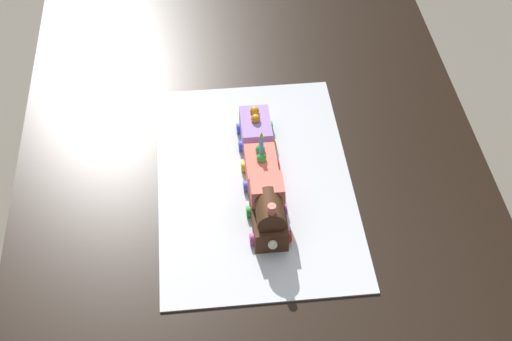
{
  "coord_description": "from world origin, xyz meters",
  "views": [
    {
      "loc": [
        -1.07,
        0.1,
        1.87
      ],
      "look_at": [
        -0.04,
        -0.0,
        0.77
      ],
      "focal_mm": 51.56,
      "sensor_mm": 36.0,
      "label": 1
    }
  ],
  "objects": [
    {
      "name": "birthday_candle",
      "position": [
        -0.03,
        -0.01,
        0.84
      ],
      "size": [
        0.01,
        0.01,
        0.06
      ],
      "color": "#4CA5E5",
      "rests_on": "cake_car_tanker_coral"
    },
    {
      "name": "cake_car_tanker_coral",
      "position": [
        -0.03,
        -0.01,
        0.77
      ],
      "size": [
        0.1,
        0.08,
        0.07
      ],
      "color": "#F27260",
      "rests_on": "cake_board"
    },
    {
      "name": "cake_locomotive",
      "position": [
        -0.16,
        -0.01,
        0.79
      ],
      "size": [
        0.14,
        0.08,
        0.12
      ],
      "color": "#472816",
      "rests_on": "cake_board"
    },
    {
      "name": "cake_car_gondola_lavender",
      "position": [
        0.08,
        -0.01,
        0.77
      ],
      "size": [
        0.1,
        0.08,
        0.07
      ],
      "color": "#AD84E0",
      "rests_on": "cake_board"
    },
    {
      "name": "dining_table",
      "position": [
        0.0,
        0.0,
        0.63
      ],
      "size": [
        1.4,
        1.0,
        0.74
      ],
      "color": "black",
      "rests_on": "ground"
    },
    {
      "name": "cake_board",
      "position": [
        -0.04,
        -0.0,
        0.74
      ],
      "size": [
        0.6,
        0.4,
        0.0
      ],
      "primitive_type": "cube",
      "color": "silver",
      "rests_on": "dining_table"
    },
    {
      "name": "chair",
      "position": [
        1.03,
        0.07,
        0.47
      ],
      "size": [
        0.44,
        0.44,
        0.86
      ],
      "rotation": [
        0.0,
        0.0,
        1.48
      ],
      "color": "gray",
      "rests_on": "ground"
    }
  ]
}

